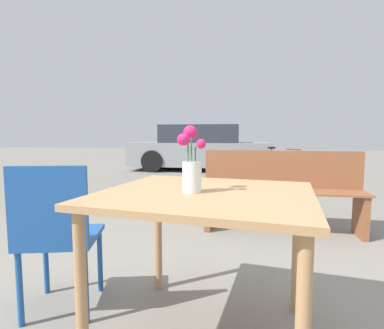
{
  "coord_description": "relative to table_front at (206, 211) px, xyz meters",
  "views": [
    {
      "loc": [
        0.25,
        -1.39,
        1.02
      ],
      "look_at": [
        -0.06,
        -0.04,
        0.88
      ],
      "focal_mm": 28.0,
      "sensor_mm": 36.0,
      "label": 1
    }
  ],
  "objects": [
    {
      "name": "cafe_chair",
      "position": [
        -0.84,
        0.01,
        -0.16
      ],
      "size": [
        0.5,
        0.5,
        0.86
      ],
      "color": "#1E519E",
      "rests_on": "ground_plane"
    },
    {
      "name": "table_front",
      "position": [
        0.0,
        0.0,
        0.0
      ],
      "size": [
        1.05,
        0.97,
        0.75
      ],
      "color": "tan",
      "rests_on": "ground_plane"
    },
    {
      "name": "parked_car",
      "position": [
        -1.45,
        7.19,
        -0.04
      ],
      "size": [
        4.07,
        1.92,
        1.3
      ],
      "color": "gray",
      "rests_on": "ground_plane"
    },
    {
      "name": "bicycle",
      "position": [
        0.63,
        5.5,
        -0.31
      ],
      "size": [
        1.32,
        0.97,
        0.76
      ],
      "color": "black",
      "rests_on": "ground_plane"
    },
    {
      "name": "bench_near",
      "position": [
        0.48,
        1.88,
        -0.19
      ],
      "size": [
        1.66,
        0.42,
        0.85
      ],
      "color": "brown",
      "rests_on": "ground_plane"
    },
    {
      "name": "flower_vase",
      "position": [
        -0.06,
        -0.04,
        0.21
      ],
      "size": [
        0.13,
        0.14,
        0.31
      ],
      "color": "silver",
      "rests_on": "table_front"
    }
  ]
}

